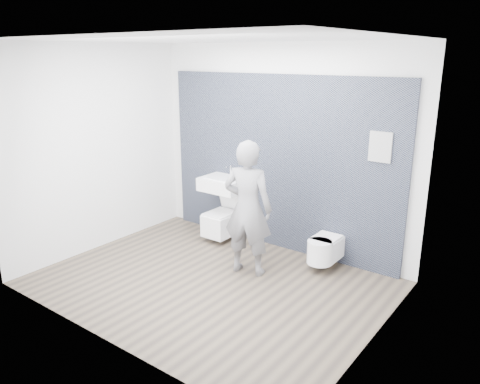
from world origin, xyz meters
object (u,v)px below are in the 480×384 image
Objects in this scene: washbasin at (223,184)px; toilet_rounded at (324,249)px; toilet_square at (222,222)px; visitor at (248,208)px.

washbasin is 1.76m from toilet_rounded.
toilet_square reaches higher than toilet_rounded.
washbasin reaches higher than toilet_rounded.
toilet_rounded is at bearing -1.40° from washbasin.
washbasin is 0.37× the size of visitor.
visitor is at bearing -35.15° from toilet_square.
visitor reaches higher than washbasin.
visitor reaches higher than toilet_square.
toilet_square is 1.32× the size of toilet_rounded.
visitor is at bearing -138.43° from toilet_rounded.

